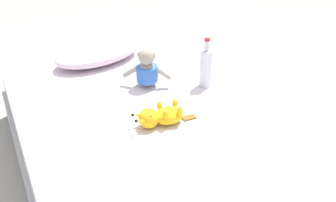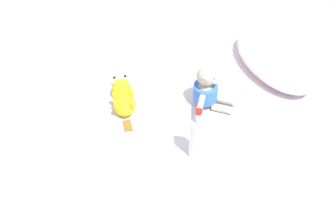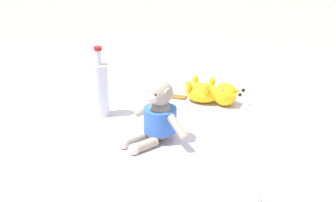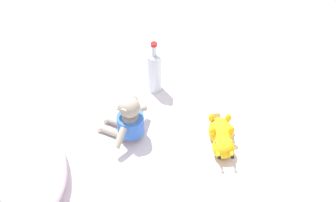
{
  "view_description": "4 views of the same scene",
  "coord_description": "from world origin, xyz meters",
  "px_view_note": "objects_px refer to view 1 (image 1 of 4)",
  "views": [
    {
      "loc": [
        -0.79,
        -1.71,
        1.55
      ],
      "look_at": [
        0.0,
        0.0,
        0.45
      ],
      "focal_mm": 45.22,
      "sensor_mm": 36.0,
      "label": 1
    },
    {
      "loc": [
        1.63,
        -0.32,
        2.16
      ],
      "look_at": [
        0.03,
        0.08,
        0.5
      ],
      "focal_mm": 52.07,
      "sensor_mm": 36.0,
      "label": 2
    },
    {
      "loc": [
        -0.58,
        1.93,
        1.28
      ],
      "look_at": [
        0.04,
        0.06,
        0.46
      ],
      "focal_mm": 56.3,
      "sensor_mm": 36.0,
      "label": 3
    },
    {
      "loc": [
        -1.52,
        0.28,
        2.11
      ],
      "look_at": [
        0.13,
        0.1,
        0.48
      ],
      "focal_mm": 53.26,
      "sensor_mm": 36.0,
      "label": 4
    }
  ],
  "objects_px": {
    "bed": "(168,141)",
    "plush_yellow_creature": "(160,116)",
    "pillow": "(98,53)",
    "plush_monkey": "(147,70)",
    "glass_bottle": "(206,67)"
  },
  "relations": [
    {
      "from": "bed",
      "to": "plush_yellow_creature",
      "type": "bearing_deg",
      "value": -129.95
    },
    {
      "from": "pillow",
      "to": "plush_monkey",
      "type": "distance_m",
      "value": 0.46
    },
    {
      "from": "pillow",
      "to": "glass_bottle",
      "type": "bearing_deg",
      "value": -51.19
    },
    {
      "from": "pillow",
      "to": "glass_bottle",
      "type": "distance_m",
      "value": 0.74
    },
    {
      "from": "bed",
      "to": "glass_bottle",
      "type": "distance_m",
      "value": 0.46
    },
    {
      "from": "pillow",
      "to": "plush_monkey",
      "type": "relative_size",
      "value": 2.39
    },
    {
      "from": "bed",
      "to": "plush_monkey",
      "type": "distance_m",
      "value": 0.42
    },
    {
      "from": "plush_yellow_creature",
      "to": "glass_bottle",
      "type": "bearing_deg",
      "value": 33.46
    },
    {
      "from": "pillow",
      "to": "plush_monkey",
      "type": "height_order",
      "value": "plush_monkey"
    },
    {
      "from": "bed",
      "to": "glass_bottle",
      "type": "relative_size",
      "value": 6.76
    },
    {
      "from": "glass_bottle",
      "to": "plush_yellow_creature",
      "type": "bearing_deg",
      "value": -146.54
    },
    {
      "from": "plush_yellow_creature",
      "to": "pillow",
      "type": "bearing_deg",
      "value": 94.34
    },
    {
      "from": "bed",
      "to": "pillow",
      "type": "height_order",
      "value": "pillow"
    },
    {
      "from": "glass_bottle",
      "to": "plush_monkey",
      "type": "bearing_deg",
      "value": 154.15
    },
    {
      "from": "plush_monkey",
      "to": "glass_bottle",
      "type": "height_order",
      "value": "glass_bottle"
    }
  ]
}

